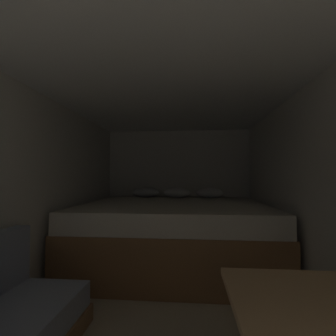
{
  "coord_description": "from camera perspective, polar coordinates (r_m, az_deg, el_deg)",
  "views": [
    {
      "loc": [
        0.22,
        -0.52,
        1.15
      ],
      "look_at": [
        -0.05,
        2.46,
        1.25
      ],
      "focal_mm": 26.61,
      "sensor_mm": 36.0,
      "label": 1
    }
  ],
  "objects": [
    {
      "name": "wall_left",
      "position": [
        2.56,
        -30.42,
        -5.45
      ],
      "size": [
        0.05,
        4.64,
        1.96
      ],
      "primitive_type": "cube",
      "color": "silver",
      "rests_on": "ground"
    },
    {
      "name": "bed",
      "position": [
        3.43,
        1.44,
        -14.52
      ],
      "size": [
        2.36,
        2.04,
        0.97
      ],
      "color": "olive",
      "rests_on": "ground"
    },
    {
      "name": "ceiling_slab",
      "position": [
        2.25,
        -0.79,
        19.91
      ],
      "size": [
        2.58,
        4.64,
        0.05
      ],
      "primitive_type": "cube",
      "color": "white",
      "rests_on": "wall_left"
    },
    {
      "name": "wall_right",
      "position": [
        2.34,
        31.99,
        -5.78
      ],
      "size": [
        0.05,
        4.64,
        1.96
      ],
      "primitive_type": "cube",
      "color": "silver",
      "rests_on": "ground"
    },
    {
      "name": "wall_back",
      "position": [
        4.43,
        2.33,
        -4.12
      ],
      "size": [
        2.58,
        0.05,
        1.96
      ],
      "primitive_type": "cube",
      "color": "silver",
      "rests_on": "ground"
    },
    {
      "name": "ground_plane",
      "position": [
        2.39,
        -0.81,
        -30.76
      ],
      "size": [
        6.64,
        6.64,
        0.0
      ],
      "primitive_type": "plane",
      "color": "beige"
    }
  ]
}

